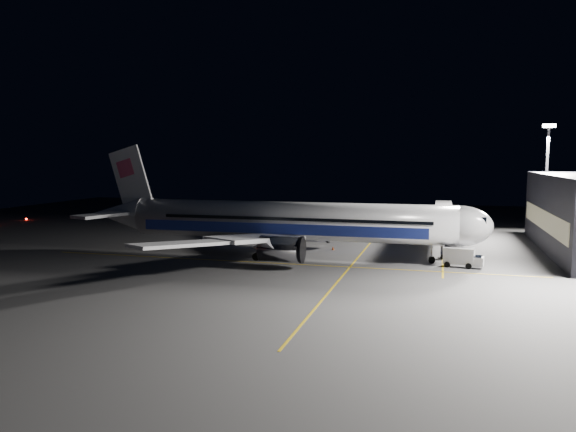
% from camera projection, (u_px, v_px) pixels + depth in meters
% --- Properties ---
extents(ground, '(200.00, 200.00, 0.00)m').
position_uv_depth(ground, '(290.00, 256.00, 83.41)').
color(ground, '#4C4C4F').
rests_on(ground, ground).
extents(guide_line_main, '(0.25, 80.00, 0.01)m').
position_uv_depth(guide_line_main, '(356.00, 259.00, 80.78)').
color(guide_line_main, gold).
rests_on(guide_line_main, ground).
extents(guide_line_cross, '(70.00, 0.25, 0.01)m').
position_uv_depth(guide_line_cross, '(278.00, 263.00, 77.65)').
color(guide_line_cross, gold).
rests_on(guide_line_cross, ground).
extents(guide_line_side, '(0.25, 40.00, 0.01)m').
position_uv_depth(guide_line_side, '(443.00, 252.00, 87.21)').
color(guide_line_side, gold).
rests_on(guide_line_side, ground).
extents(airliner, '(61.48, 54.22, 16.64)m').
position_uv_depth(airliner, '(283.00, 221.00, 83.15)').
color(airliner, silver).
rests_on(airliner, ground).
extents(jet_bridge, '(3.60, 34.40, 6.30)m').
position_uv_depth(jet_bridge, '(444.00, 217.00, 94.46)').
color(jet_bridge, '#B2B2B7').
rests_on(jet_bridge, ground).
extents(floodlight_mast_north, '(2.40, 0.68, 20.70)m').
position_uv_depth(floodlight_mast_north, '(547.00, 170.00, 102.27)').
color(floodlight_mast_north, '#59595E').
rests_on(floodlight_mast_north, ground).
extents(service_truck, '(5.35, 2.84, 2.61)m').
position_uv_depth(service_truck, '(463.00, 257.00, 74.82)').
color(service_truck, silver).
rests_on(service_truck, ground).
extents(baggage_tug, '(2.44, 2.17, 1.50)m').
position_uv_depth(baggage_tug, '(309.00, 233.00, 103.06)').
color(baggage_tug, black).
rests_on(baggage_tug, ground).
extents(safety_cone_a, '(0.37, 0.37, 0.55)m').
position_uv_depth(safety_cone_a, '(296.00, 240.00, 97.50)').
color(safety_cone_a, '#DE4809').
rests_on(safety_cone_a, ground).
extents(safety_cone_b, '(0.42, 0.42, 0.62)m').
position_uv_depth(safety_cone_b, '(333.00, 248.00, 88.85)').
color(safety_cone_b, '#DE4809').
rests_on(safety_cone_b, ground).
extents(safety_cone_c, '(0.43, 0.43, 0.64)m').
position_uv_depth(safety_cone_c, '(297.00, 250.00, 87.18)').
color(safety_cone_c, '#DE4809').
rests_on(safety_cone_c, ground).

